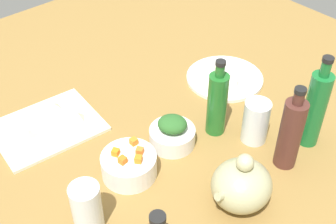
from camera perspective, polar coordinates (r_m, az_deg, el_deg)
name	(u,v)px	position (r cm, az deg, el deg)	size (l,w,h in cm)	color
tabletop	(168,128)	(137.73, 0.00, -2.07)	(190.00, 190.00, 3.00)	olive
cutting_board	(47,127)	(139.85, -14.91, -1.85)	(30.13, 23.76, 1.00)	silver
plate_tofu	(225,78)	(155.65, 7.11, 4.25)	(25.84, 25.84, 1.20)	white
bowl_greens	(172,137)	(129.04, 0.54, -3.10)	(13.03, 13.03, 5.25)	white
bowl_carrots	(129,165)	(120.75, -4.91, -6.67)	(14.67, 14.67, 6.47)	white
teapot	(241,185)	(112.99, 9.18, -9.00)	(16.78, 14.66, 16.27)	tan
bottle_0	(291,133)	(122.09, 15.12, -2.54)	(6.02, 6.02, 25.36)	#502A23
bottle_2	(217,103)	(128.95, 6.18, 1.17)	(5.70, 5.70, 24.42)	#206725
bottle_3	(315,108)	(129.92, 17.96, 0.48)	(5.94, 5.94, 28.53)	#186A2E
drinking_glass_0	(256,122)	(130.27, 10.93, -1.18)	(7.45, 7.45, 13.07)	white
drinking_glass_1	(87,207)	(108.71, -10.15, -11.68)	(7.22, 7.22, 13.15)	white
carrot_cube_0	(134,141)	(121.06, -4.32, -3.70)	(1.80, 1.80, 1.80)	orange
carrot_cube_1	(116,152)	(118.62, -6.59, -5.03)	(1.80, 1.80, 1.80)	orange
carrot_cube_2	(123,160)	(116.42, -5.72, -6.03)	(1.80, 1.80, 1.80)	orange
carrot_cube_3	(140,151)	(118.37, -3.57, -4.91)	(1.80, 1.80, 1.80)	orange
carrot_cube_4	(138,159)	(116.33, -3.74, -5.93)	(1.80, 1.80, 1.80)	orange
chopped_greens_mound	(172,124)	(125.85, 0.55, -1.52)	(8.23, 7.47, 4.25)	#2B6127
tofu_cube_0	(235,82)	(151.34, 8.39, 3.74)	(2.20, 2.20, 2.20)	white
tofu_cube_1	(224,83)	(150.23, 7.08, 3.57)	(2.20, 2.20, 2.20)	silver
tofu_cube_2	(231,68)	(157.72, 7.89, 5.46)	(2.20, 2.20, 2.20)	white
tofu_cube_3	(218,70)	(156.41, 6.30, 5.28)	(2.20, 2.20, 2.20)	white
tofu_cube_4	(231,76)	(154.18, 7.90, 4.55)	(2.20, 2.20, 2.20)	white
tofu_cube_5	(213,78)	(152.48, 5.66, 4.31)	(2.20, 2.20, 2.20)	white
dumpling_0	(28,133)	(136.38, -17.17, -2.55)	(4.14, 4.10, 2.93)	beige
dumpling_1	(78,116)	(138.57, -11.24, -0.52)	(4.06, 3.55, 2.93)	beige
dumpling_2	(54,107)	(144.12, -14.16, 0.67)	(4.86, 4.50, 2.51)	beige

